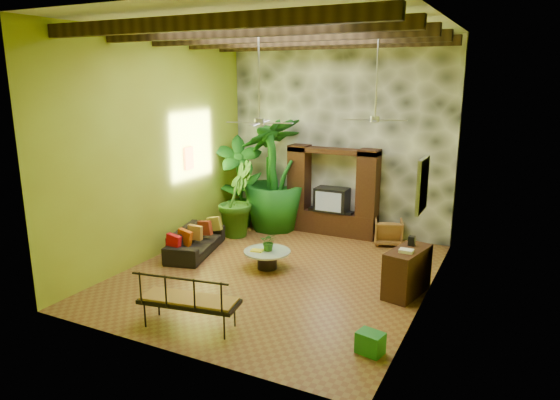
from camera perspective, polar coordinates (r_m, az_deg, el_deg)
The scene contains 23 objects.
ground at distance 10.65m, azimuth -0.21°, elevation -8.35°, with size 7.00×7.00×0.00m, color brown.
ceiling at distance 9.92m, azimuth -0.23°, elevation 19.50°, with size 6.00×7.00×0.02m, color silver.
back_wall at distance 13.17m, azimuth 6.71°, elevation 7.09°, with size 6.00×0.02×5.00m, color #979A23.
left_wall at distance 11.63m, azimuth -13.60°, elevation 5.92°, with size 0.02×7.00×5.00m, color #979A23.
right_wall at distance 9.05m, azimuth 17.02°, elevation 3.56°, with size 0.02×7.00×5.00m, color #979A23.
stone_accent_wall at distance 13.12m, azimuth 6.62°, elevation 7.06°, with size 5.98×0.10×4.98m, color #34373B.
ceiling_beams at distance 9.90m, azimuth -0.23°, elevation 18.23°, with size 5.95×5.36×0.22m.
entertainment_center at distance 13.10m, azimuth 5.98°, elevation 0.25°, with size 2.40×0.55×2.30m.
ceiling_fan_front at distance 9.63m, azimuth -2.39°, elevation 10.13°, with size 1.28×1.28×1.86m.
ceiling_fan_back at distance 10.42m, azimuth 10.84°, elevation 10.18°, with size 1.28×1.28×1.86m.
wall_art_mask at distance 12.44m, azimuth -10.40°, elevation 4.71°, with size 0.06×0.32×0.55m, color orange.
wall_art_painting at distance 8.52m, azimuth 15.97°, elevation 1.64°, with size 0.06×0.70×0.90m, color #296596.
sofa at distance 11.91m, azimuth -9.63°, elevation -4.61°, with size 2.02×0.79×0.59m, color black.
wicker_armchair at distance 12.63m, azimuth 12.28°, elevation -3.58°, with size 0.67×0.69×0.63m, color olive.
tall_plant_a at distance 13.64m, azimuth -4.70°, elevation 2.04°, with size 1.31×0.89×2.50m, color #185C19.
tall_plant_b at distance 12.93m, azimuth -5.04°, elevation 0.13°, with size 1.07×0.86×1.95m, color #295C18.
tall_plant_c at distance 13.33m, azimuth -0.67°, elevation 2.96°, with size 1.69×1.69×3.02m, color #19601A.
coffee_table at distance 10.82m, azimuth -1.48°, elevation -6.54°, with size 1.01×1.01×0.40m.
centerpiece_plant at distance 10.72m, azimuth -1.27°, elevation -4.80°, with size 0.35×0.31×0.39m, color #235817.
yellow_tray at distance 10.75m, azimuth -2.65°, elevation -5.79°, with size 0.25×0.18×0.03m, color yellow.
iron_bench at distance 8.38m, azimuth -10.66°, elevation -11.03°, with size 1.73×0.88×0.57m.
side_console at distance 9.82m, azimuth 14.32°, elevation -7.95°, with size 0.51×1.12×0.90m, color #352111.
green_bin at distance 7.85m, azimuth 10.28°, elevation -15.77°, with size 0.38×0.29×0.34m, color #1B651F.
Camera 1 is at (4.45, -8.81, 4.01)m, focal length 32.00 mm.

